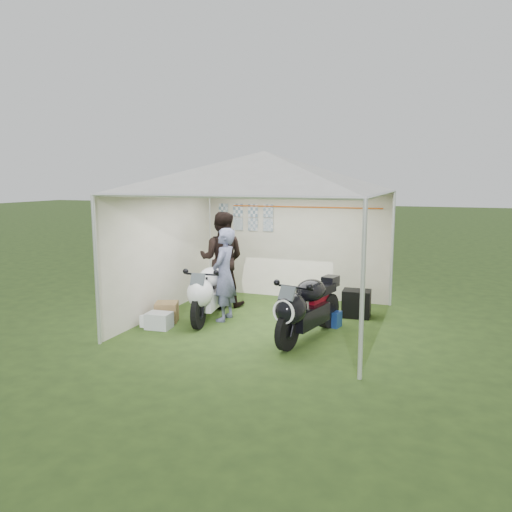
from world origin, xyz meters
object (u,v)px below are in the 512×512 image
(paddock_stand, at_px, (330,318))
(person_dark_jacket, at_px, (222,259))
(equipment_box, at_px, (356,303))
(motorcycle_black, at_px, (306,306))
(crate_1, at_px, (167,312))
(motorcycle_white, at_px, (209,291))
(person_blue_jacket, at_px, (224,275))
(crate_2, at_px, (150,321))
(crate_0, at_px, (159,321))
(canopy_tent, at_px, (265,176))

(paddock_stand, xyz_separation_m, person_dark_jacket, (-2.35, 0.67, 0.81))
(equipment_box, bearing_deg, motorcycle_black, -108.26)
(person_dark_jacket, xyz_separation_m, equipment_box, (2.68, 0.08, -0.69))
(motorcycle_black, height_order, crate_1, motorcycle_black)
(equipment_box, bearing_deg, motorcycle_white, -155.91)
(paddock_stand, xyz_separation_m, equipment_box, (0.33, 0.75, 0.12))
(person_blue_jacket, height_order, crate_2, person_blue_jacket)
(motorcycle_white, relative_size, paddock_stand, 5.43)
(motorcycle_white, bearing_deg, crate_0, -133.20)
(person_blue_jacket, xyz_separation_m, crate_2, (-1.04, -0.83, -0.73))
(canopy_tent, xyz_separation_m, crate_0, (-1.55, -1.02, -2.44))
(canopy_tent, distance_m, motorcycle_black, 2.36)
(person_dark_jacket, distance_m, crate_2, 2.06)
(person_dark_jacket, distance_m, crate_1, 1.67)
(motorcycle_black, height_order, person_dark_jacket, person_dark_jacket)
(crate_1, bearing_deg, person_dark_jacket, 71.77)
(motorcycle_white, height_order, person_dark_jacket, person_dark_jacket)
(paddock_stand, bearing_deg, person_dark_jacket, 163.97)
(canopy_tent, bearing_deg, paddock_stand, 6.54)
(motorcycle_black, distance_m, equipment_box, 1.75)
(person_dark_jacket, bearing_deg, motorcycle_white, 89.70)
(crate_0, bearing_deg, person_blue_jacket, 45.90)
(canopy_tent, bearing_deg, equipment_box, 30.63)
(paddock_stand, height_order, person_blue_jacket, person_blue_jacket)
(motorcycle_white, height_order, motorcycle_black, motorcycle_black)
(paddock_stand, relative_size, crate_0, 0.87)
(canopy_tent, distance_m, motorcycle_white, 2.27)
(crate_0, bearing_deg, motorcycle_white, 54.45)
(equipment_box, distance_m, crate_0, 3.60)
(crate_2, bearing_deg, crate_0, -10.39)
(motorcycle_black, bearing_deg, person_dark_jacket, 157.09)
(motorcycle_white, relative_size, person_blue_jacket, 1.17)
(canopy_tent, distance_m, crate_0, 3.06)
(crate_0, distance_m, crate_2, 0.20)
(canopy_tent, relative_size, motorcycle_white, 2.89)
(canopy_tent, height_order, crate_1, canopy_tent)
(person_blue_jacket, bearing_deg, crate_1, -66.69)
(person_dark_jacket, bearing_deg, motorcycle_black, 132.68)
(person_dark_jacket, xyz_separation_m, crate_2, (-0.56, -1.79, -0.84))
(canopy_tent, bearing_deg, motorcycle_black, -38.13)
(motorcycle_white, height_order, person_blue_jacket, person_blue_jacket)
(crate_0, bearing_deg, crate_1, 102.67)
(crate_0, bearing_deg, crate_2, 169.61)
(equipment_box, bearing_deg, crate_1, -154.77)
(person_dark_jacket, bearing_deg, equipment_box, 170.35)
(person_dark_jacket, bearing_deg, crate_0, 67.33)
(paddock_stand, height_order, person_dark_jacket, person_dark_jacket)
(person_dark_jacket, relative_size, person_blue_jacket, 1.13)
(paddock_stand, distance_m, crate_1, 2.90)
(crate_0, bearing_deg, person_dark_jacket, 78.63)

